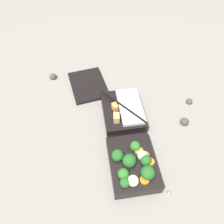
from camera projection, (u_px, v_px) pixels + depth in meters
name	position (u px, v px, depth m)	size (l,w,h in m)	color
ground_plane	(128.00, 141.00, 0.74)	(3.00, 3.00, 0.00)	gray
bento_tray_vegetable	(133.00, 164.00, 0.66)	(0.19, 0.14, 0.07)	black
bento_tray_rice	(123.00, 111.00, 0.80)	(0.19, 0.14, 0.07)	black
bento_lid	(88.00, 85.00, 0.91)	(0.18, 0.14, 0.01)	black
pebble_0	(53.00, 77.00, 0.94)	(0.03, 0.03, 0.03)	#474442
pebble_1	(189.00, 102.00, 0.85)	(0.03, 0.03, 0.03)	#474442
pebble_2	(184.00, 122.00, 0.79)	(0.03, 0.03, 0.03)	#474442
pebble_3	(169.00, 193.00, 0.63)	(0.01, 0.01, 0.01)	gray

